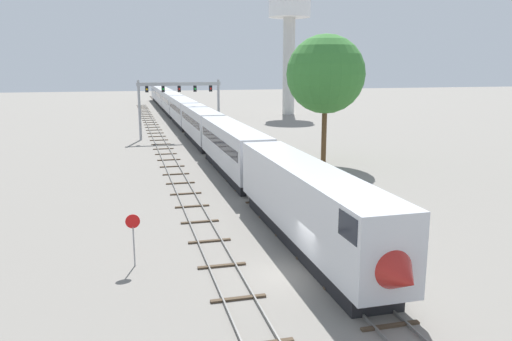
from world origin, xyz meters
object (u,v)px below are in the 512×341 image
at_px(trackside_tree_left, 326,74).
at_px(stop_sign, 133,233).
at_px(signal_gantry, 179,96).
at_px(water_tower, 289,18).
at_px(passenger_train, 183,111).

bearing_deg(trackside_tree_left, stop_sign, -129.79).
distance_m(signal_gantry, water_tower, 44.82).
xyz_separation_m(passenger_train, stop_sign, (-10.00, -64.35, -0.74)).
relative_size(passenger_train, signal_gantry, 12.21).
distance_m(water_tower, stop_sign, 89.72).
height_order(water_tower, stop_sign, water_tower).
xyz_separation_m(stop_sign, trackside_tree_left, (21.13, 25.37, 7.75)).
bearing_deg(signal_gantry, passenger_train, 82.19).
height_order(water_tower, trackside_tree_left, water_tower).
bearing_deg(stop_sign, signal_gantry, 80.82).
bearing_deg(signal_gantry, stop_sign, -99.18).
height_order(passenger_train, stop_sign, passenger_train).
xyz_separation_m(passenger_train, water_tower, (25.14, 16.05, 17.97)).
relative_size(stop_sign, trackside_tree_left, 0.21).
bearing_deg(water_tower, signal_gantry, -130.17).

